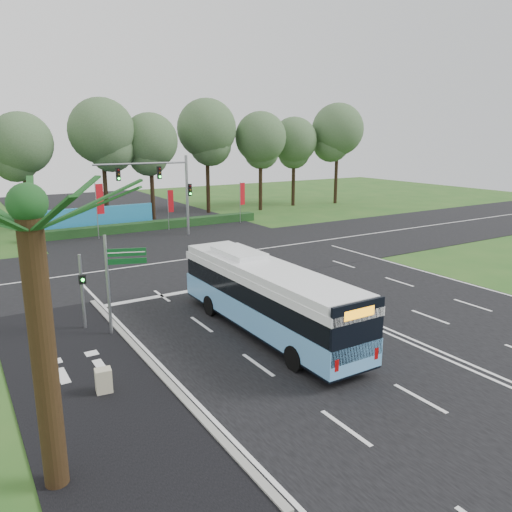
{
  "coord_description": "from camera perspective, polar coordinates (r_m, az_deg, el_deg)",
  "views": [
    {
      "loc": [
        -15.99,
        -19.99,
        8.65
      ],
      "look_at": [
        -2.35,
        2.0,
        2.39
      ],
      "focal_mm": 35.0,
      "sensor_mm": 36.0,
      "label": 1
    }
  ],
  "objects": [
    {
      "name": "street_sign",
      "position": [
        22.52,
        -15.73,
        -1.93
      ],
      "size": [
        1.67,
        0.68,
        4.53
      ],
      "rotation": [
        0.0,
        0.0,
        -0.35
      ],
      "color": "gray",
      "rests_on": "ground"
    },
    {
      "name": "blue_hoarding",
      "position": [
        49.07,
        -17.34,
        4.14
      ],
      "size": [
        10.0,
        0.3,
        2.2
      ],
      "primitive_type": "cube",
      "color": "teal",
      "rests_on": "ground"
    },
    {
      "name": "pedestrian_signal",
      "position": [
        23.78,
        -19.23,
        -3.6
      ],
      "size": [
        0.29,
        0.42,
        3.52
      ],
      "rotation": [
        0.0,
        0.0,
        0.05
      ],
      "color": "gray",
      "rests_on": "ground"
    },
    {
      "name": "utility_cabinet",
      "position": [
        18.38,
        -17.01,
        -13.53
      ],
      "size": [
        0.59,
        0.52,
        0.9
      ],
      "primitive_type": "cube",
      "rotation": [
        0.0,
        0.0,
        -0.13
      ],
      "color": "#B9B295",
      "rests_on": "ground"
    },
    {
      "name": "traffic_light_gantry",
      "position": [
        43.79,
        -10.08,
        8.17
      ],
      "size": [
        8.41,
        0.28,
        7.0
      ],
      "color": "gray",
      "rests_on": "ground"
    },
    {
      "name": "road_cross",
      "position": [
        36.78,
        -5.12,
        -0.01
      ],
      "size": [
        120.0,
        14.0,
        0.05
      ],
      "primitive_type": "cube",
      "color": "black",
      "rests_on": "ground"
    },
    {
      "name": "palm_tree",
      "position": [
        12.28,
        -24.34,
        2.05
      ],
      "size": [
        3.2,
        3.2,
        7.65
      ],
      "color": "#382614",
      "rests_on": "ground"
    },
    {
      "name": "ground",
      "position": [
        27.01,
        6.5,
        -5.16
      ],
      "size": [
        120.0,
        120.0,
        0.0
      ],
      "primitive_type": "plane",
      "color": "#25531B",
      "rests_on": "ground"
    },
    {
      "name": "banner_flag_left",
      "position": [
        44.51,
        -17.5,
        5.84
      ],
      "size": [
        0.7,
        0.17,
        4.8
      ],
      "rotation": [
        0.0,
        0.0,
        0.16
      ],
      "color": "gray",
      "rests_on": "ground"
    },
    {
      "name": "banner_flag_right",
      "position": [
        50.55,
        -1.63,
        6.86
      ],
      "size": [
        0.61,
        0.1,
        4.14
      ],
      "rotation": [
        0.0,
        0.0,
        0.09
      ],
      "color": "gray",
      "rests_on": "ground"
    },
    {
      "name": "bike_path",
      "position": [
        19.36,
        -18.57,
        -13.59
      ],
      "size": [
        5.0,
        18.0,
        0.06
      ],
      "primitive_type": "cube",
      "color": "black",
      "rests_on": "ground"
    },
    {
      "name": "kerb_strip",
      "position": [
        19.92,
        -11.72,
        -12.23
      ],
      "size": [
        0.25,
        18.0,
        0.12
      ],
      "primitive_type": "cube",
      "color": "gray",
      "rests_on": "ground"
    },
    {
      "name": "road_main",
      "position": [
        27.01,
        6.5,
        -5.12
      ],
      "size": [
        20.0,
        120.0,
        0.04
      ],
      "primitive_type": "cube",
      "color": "black",
      "rests_on": "ground"
    },
    {
      "name": "eucalyptus_row",
      "position": [
        54.11,
        -10.74,
        13.45
      ],
      "size": [
        55.03,
        8.11,
        12.7
      ],
      "color": "black",
      "rests_on": "ground"
    },
    {
      "name": "hedge",
      "position": [
        47.99,
        -11.89,
        3.41
      ],
      "size": [
        22.0,
        1.2,
        0.8
      ],
      "primitive_type": "cube",
      "color": "#123216",
      "rests_on": "ground"
    },
    {
      "name": "city_bus",
      "position": [
        22.14,
        1.21,
        -4.71
      ],
      "size": [
        2.56,
        11.71,
        3.36
      ],
      "rotation": [
        0.0,
        0.0,
        -0.0
      ],
      "color": "#61A5E1",
      "rests_on": "ground"
    },
    {
      "name": "banner_flag_mid",
      "position": [
        47.23,
        -9.79,
        5.96
      ],
      "size": [
        0.56,
        0.12,
        3.83
      ],
      "rotation": [
        0.0,
        0.0,
        -0.13
      ],
      "color": "gray",
      "rests_on": "ground"
    }
  ]
}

